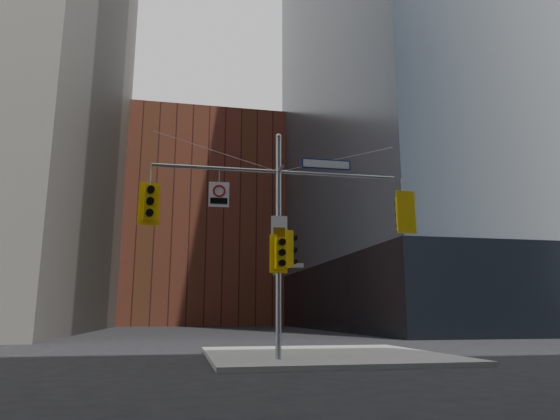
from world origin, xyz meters
name	(u,v)px	position (x,y,z in m)	size (l,w,h in m)	color
ground	(293,372)	(0.00, 0.00, 0.00)	(160.00, 160.00, 0.00)	black
sidewalk_corner	(324,355)	(2.00, 4.00, 0.07)	(8.00, 8.00, 0.15)	gray
podium_ne	(495,298)	(28.00, 32.00, 3.00)	(36.40, 36.40, 6.00)	black
brick_midrise	(203,225)	(0.00, 58.00, 14.00)	(26.00, 20.00, 28.00)	brown
signal_assembly	(279,220)	(0.00, 1.99, 4.42)	(8.00, 0.80, 7.30)	gray
traffic_light_west_arm	(149,203)	(-4.00, 2.01, 4.80)	(0.63, 0.55, 1.33)	yellow
traffic_light_east_arm	(403,213)	(4.27, 1.99, 4.80)	(0.69, 0.57, 1.43)	yellow
traffic_light_pole_side	(289,249)	(0.33, 2.01, 3.49)	(0.50, 0.43, 1.16)	yellow
traffic_light_pole_front	(280,253)	(0.00, 1.73, 3.32)	(0.57, 0.48, 1.19)	yellow
street_sign_blade	(326,164)	(1.62, 2.00, 6.35)	(1.69, 0.05, 0.33)	navy
regulatory_sign_arm	(219,194)	(-1.91, 1.97, 5.18)	(0.64, 0.08, 0.80)	silver
regulatory_sign_pole	(279,227)	(0.00, 1.88, 4.16)	(0.51, 0.07, 0.67)	silver
street_blade_ew	(293,265)	(0.45, 2.00, 2.98)	(0.70, 0.12, 0.14)	silver
street_blade_ns	(276,273)	(0.00, 2.45, 2.77)	(0.08, 0.67, 0.13)	#145926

